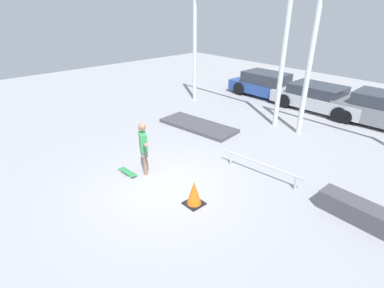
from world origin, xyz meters
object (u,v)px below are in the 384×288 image
(manual_pad, at_px, (198,126))
(parked_car_silver, at_px, (319,98))
(skateboarder, at_px, (143,146))
(grind_box, at_px, (379,221))
(grind_rail, at_px, (261,165))
(skateboard, at_px, (128,172))
(parked_car_grey, at_px, (384,111))
(traffic_cone, at_px, (194,193))
(parked_car_blue, at_px, (267,85))

(manual_pad, bearing_deg, parked_car_silver, 68.83)
(skateboarder, distance_m, parked_car_silver, 9.79)
(skateboarder, distance_m, manual_pad, 4.26)
(skateboarder, relative_size, manual_pad, 0.50)
(grind_box, relative_size, grind_rail, 1.03)
(skateboarder, bearing_deg, grind_rail, 70.80)
(skateboard, relative_size, grind_box, 0.27)
(grind_rail, bearing_deg, grind_box, 0.81)
(grind_rail, bearing_deg, skateboard, -133.58)
(grind_box, bearing_deg, grind_rail, -179.19)
(manual_pad, xyz_separation_m, parked_car_silver, (2.30, 5.94, 0.54))
(skateboarder, height_order, parked_car_grey, skateboarder)
(parked_car_grey, height_order, traffic_cone, parked_car_grey)
(grind_rail, bearing_deg, skateboarder, -134.74)
(skateboarder, xyz_separation_m, parked_car_silver, (0.63, 9.76, -0.33))
(parked_car_silver, height_order, traffic_cone, parked_car_silver)
(skateboard, height_order, grind_box, grind_box)
(parked_car_grey, bearing_deg, skateboard, -112.61)
(manual_pad, xyz_separation_m, parked_car_blue, (-0.77, 6.00, 0.58))
(skateboard, distance_m, parked_car_grey, 11.01)
(skateboard, height_order, parked_car_blue, parked_car_blue)
(manual_pad, bearing_deg, skateboard, -72.62)
(grind_rail, bearing_deg, parked_car_blue, 124.27)
(manual_pad, height_order, parked_car_blue, parked_car_blue)
(grind_box, xyz_separation_m, grind_rail, (-3.31, -0.05, 0.12))
(parked_car_silver, bearing_deg, grind_box, -54.48)
(traffic_cone, bearing_deg, parked_car_silver, 99.19)
(grind_rail, relative_size, traffic_cone, 3.88)
(grind_box, relative_size, parked_car_blue, 0.65)
(grind_box, height_order, manual_pad, grind_box)
(skateboard, bearing_deg, traffic_cone, 7.14)
(grind_rail, distance_m, traffic_cone, 2.51)
(skateboard, xyz_separation_m, traffic_cone, (2.53, 0.51, 0.28))
(skateboarder, height_order, skateboard, skateboarder)
(skateboard, height_order, traffic_cone, traffic_cone)
(grind_box, xyz_separation_m, parked_car_silver, (-5.21, 7.17, 0.36))
(grind_box, xyz_separation_m, parked_car_grey, (-2.34, 7.26, 0.43))
(grind_rail, height_order, traffic_cone, traffic_cone)
(grind_box, distance_m, parked_car_blue, 11.00)
(manual_pad, bearing_deg, grind_box, -9.34)
(parked_car_blue, bearing_deg, skateboard, -78.89)
(skateboarder, xyz_separation_m, traffic_cone, (2.20, 0.06, -0.59))
(skateboard, xyz_separation_m, parked_car_blue, (-2.11, 10.28, 0.59))
(manual_pad, distance_m, traffic_cone, 5.41)
(traffic_cone, bearing_deg, skateboard, -168.67)
(grind_box, bearing_deg, traffic_cone, -145.09)
(parked_car_silver, bearing_deg, traffic_cone, -81.26)
(parked_car_blue, bearing_deg, grind_box, -41.65)
(skateboarder, relative_size, traffic_cone, 2.40)
(parked_car_blue, bearing_deg, grind_rail, -56.22)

